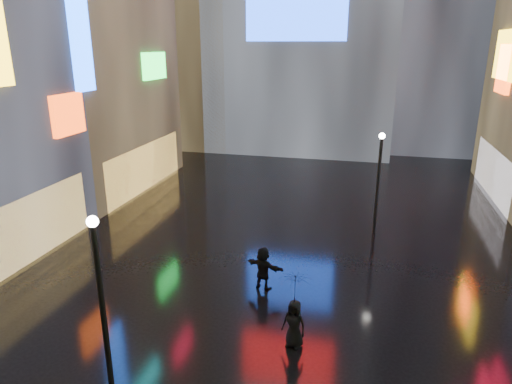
% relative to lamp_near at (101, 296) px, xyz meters
% --- Properties ---
extents(ground, '(140.00, 140.00, 0.00)m').
position_rel_lamp_near_xyz_m(ground, '(3.34, 11.45, -2.94)').
color(ground, black).
rests_on(ground, ground).
extents(building_left_far, '(10.28, 12.00, 22.00)m').
position_rel_lamp_near_xyz_m(building_left_far, '(-12.64, 17.45, 8.04)').
color(building_left_far, black).
rests_on(building_left_far, ground).
extents(tower_flank_left, '(10.00, 10.00, 26.00)m').
position_rel_lamp_near_xyz_m(tower_flank_left, '(-10.66, 33.45, 10.06)').
color(tower_flank_left, black).
rests_on(tower_flank_left, ground).
extents(lamp_near, '(0.30, 0.30, 5.20)m').
position_rel_lamp_near_xyz_m(lamp_near, '(0.00, 0.00, 0.00)').
color(lamp_near, black).
rests_on(lamp_near, ground).
extents(lamp_far, '(0.30, 0.30, 5.20)m').
position_rel_lamp_near_xyz_m(lamp_far, '(7.16, 13.30, 0.00)').
color(lamp_far, black).
rests_on(lamp_far, ground).
extents(pedestrian_4, '(0.91, 0.72, 1.62)m').
position_rel_lamp_near_xyz_m(pedestrian_4, '(4.66, 3.14, -2.13)').
color(pedestrian_4, black).
rests_on(pedestrian_4, ground).
extents(pedestrian_5, '(1.71, 1.03, 1.76)m').
position_rel_lamp_near_xyz_m(pedestrian_5, '(2.89, 6.43, -2.07)').
color(pedestrian_5, black).
rests_on(pedestrian_5, ground).
extents(umbrella_2, '(1.09, 1.11, 0.95)m').
position_rel_lamp_near_xyz_m(umbrella_2, '(4.66, 3.14, -0.85)').
color(umbrella_2, black).
rests_on(umbrella_2, pedestrian_4).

